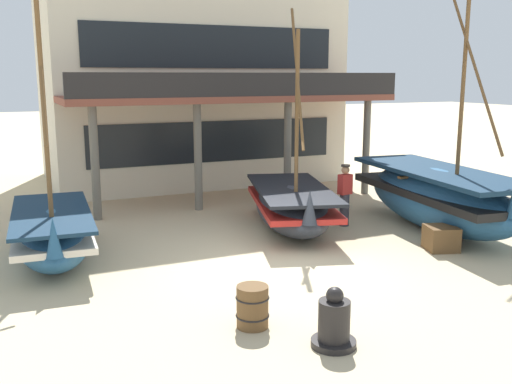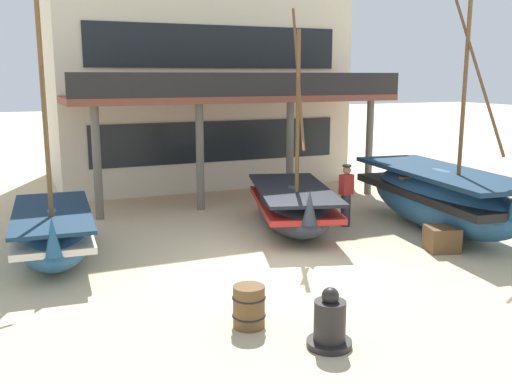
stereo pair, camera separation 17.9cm
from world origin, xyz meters
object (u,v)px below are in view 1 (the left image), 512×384
(fishing_boat_centre_large, at_px, (438,196))
(capstan_winch, at_px, (334,323))
(fishing_boat_near_left, at_px, (53,233))
(fishing_boat_far_right, at_px, (292,206))
(cargo_crate, at_px, (441,238))
(fisherman_by_hull, at_px, (345,196))
(harbor_building_main, at_px, (187,51))
(wooden_barrel, at_px, (252,307))

(fishing_boat_centre_large, relative_size, capstan_winch, 8.00)
(fishing_boat_near_left, xyz_separation_m, fishing_boat_centre_large, (9.59, -1.40, 0.26))
(fishing_boat_far_right, xyz_separation_m, cargo_crate, (2.34, -3.09, -0.35))
(fisherman_by_hull, height_order, harbor_building_main, harbor_building_main)
(fisherman_by_hull, relative_size, wooden_barrel, 2.41)
(fisherman_by_hull, xyz_separation_m, wooden_barrel, (-4.93, -4.94, -0.48))
(fishing_boat_near_left, xyz_separation_m, wooden_barrel, (2.61, -5.00, -0.28))
(fishing_boat_near_left, relative_size, fishing_boat_centre_large, 0.78)
(cargo_crate, bearing_deg, wooden_barrel, -160.19)
(fishing_boat_centre_large, relative_size, fisherman_by_hull, 4.47)
(fishing_boat_centre_large, distance_m, wooden_barrel, 7.88)
(fishing_boat_far_right, relative_size, wooden_barrel, 8.14)
(capstan_winch, distance_m, cargo_crate, 5.88)
(fisherman_by_hull, bearing_deg, wooden_barrel, -134.93)
(fishing_boat_far_right, bearing_deg, harbor_building_main, 89.91)
(fishing_boat_centre_large, bearing_deg, cargo_crate, -128.51)
(fisherman_by_hull, relative_size, capstan_winch, 1.79)
(fisherman_by_hull, distance_m, capstan_winch, 7.33)
(cargo_crate, height_order, harbor_building_main, harbor_building_main)
(harbor_building_main, bearing_deg, fisherman_by_hull, -80.76)
(fishing_boat_near_left, relative_size, cargo_crate, 8.51)
(fishing_boat_near_left, height_order, fisherman_by_hull, fishing_boat_near_left)
(fishing_boat_centre_large, height_order, harbor_building_main, harbor_building_main)
(fisherman_by_hull, height_order, capstan_winch, fisherman_by_hull)
(wooden_barrel, xyz_separation_m, harbor_building_main, (3.44, 14.06, 4.62))
(fishing_boat_far_right, relative_size, capstan_winch, 6.05)
(harbor_building_main, bearing_deg, wooden_barrel, -103.75)
(harbor_building_main, bearing_deg, fishing_boat_near_left, -123.73)
(fishing_boat_near_left, height_order, fishing_boat_far_right, fishing_boat_near_left)
(fishing_boat_near_left, bearing_deg, fisherman_by_hull, -0.51)
(fisherman_by_hull, distance_m, wooden_barrel, 6.99)
(fishing_boat_near_left, relative_size, fisherman_by_hull, 3.47)
(fishing_boat_far_right, distance_m, wooden_barrel, 6.21)
(fishing_boat_near_left, distance_m, fishing_boat_centre_large, 9.69)
(fishing_boat_far_right, xyz_separation_m, wooden_barrel, (-3.43, -5.17, -0.29))
(fishing_boat_far_right, distance_m, harbor_building_main, 9.89)
(fishing_boat_far_right, distance_m, capstan_winch, 6.82)
(wooden_barrel, bearing_deg, fishing_boat_far_right, 56.45)
(fisherman_by_hull, xyz_separation_m, cargo_crate, (0.84, -2.86, -0.55))
(fishing_boat_far_right, xyz_separation_m, harbor_building_main, (0.01, 8.90, 4.33))
(wooden_barrel, xyz_separation_m, cargo_crate, (5.76, 2.08, -0.06))
(fishing_boat_near_left, distance_m, capstan_winch, 7.05)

